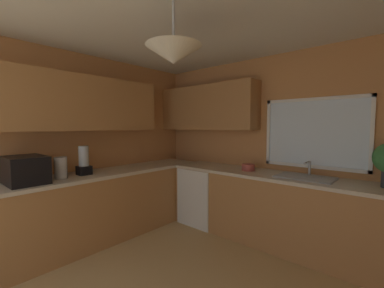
% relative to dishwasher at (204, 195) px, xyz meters
% --- Properties ---
extents(room_shell, '(4.02, 4.04, 2.54)m').
position_rel_dishwasher_xyz_m(room_shell, '(0.59, -1.15, 1.29)').
color(room_shell, '#C6844C').
rests_on(room_shell, ground_plane).
extents(counter_run_left, '(0.65, 3.65, 0.90)m').
position_rel_dishwasher_xyz_m(counter_run_left, '(-0.66, -1.62, 0.02)').
color(counter_run_left, '#AD7542').
rests_on(counter_run_left, ground_plane).
extents(counter_run_back, '(3.11, 0.65, 0.90)m').
position_rel_dishwasher_xyz_m(counter_run_back, '(1.19, 0.03, 0.02)').
color(counter_run_back, '#AD7542').
rests_on(counter_run_back, ground_plane).
extents(dishwasher, '(0.60, 0.60, 0.86)m').
position_rel_dishwasher_xyz_m(dishwasher, '(0.00, 0.00, 0.00)').
color(dishwasher, white).
rests_on(dishwasher, ground_plane).
extents(microwave, '(0.48, 0.36, 0.29)m').
position_rel_dishwasher_xyz_m(microwave, '(-0.66, -2.22, 0.62)').
color(microwave, black).
rests_on(microwave, counter_run_left).
extents(kettle, '(0.14, 0.14, 0.25)m').
position_rel_dishwasher_xyz_m(kettle, '(-0.64, -1.87, 0.60)').
color(kettle, '#B7B7BC').
rests_on(kettle, counter_run_left).
extents(sink_assembly, '(0.62, 0.40, 0.19)m').
position_rel_dishwasher_xyz_m(sink_assembly, '(1.49, 0.04, 0.48)').
color(sink_assembly, '#9EA0A5').
rests_on(sink_assembly, counter_run_back).
extents(bowl, '(0.17, 0.17, 0.09)m').
position_rel_dishwasher_xyz_m(bowl, '(0.74, 0.03, 0.52)').
color(bowl, '#B74C42').
rests_on(bowl, counter_run_back).
extents(blender_appliance, '(0.15, 0.15, 0.36)m').
position_rel_dishwasher_xyz_m(blender_appliance, '(-0.66, -1.59, 0.63)').
color(blender_appliance, black).
rests_on(blender_appliance, counter_run_left).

